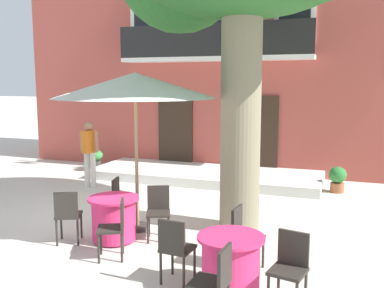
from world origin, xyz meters
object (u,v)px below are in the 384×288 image
cafe_table_near_tree (114,218)px  cafe_chair_middle_3 (290,264)px  pedestrian_near_entrance (89,150)px  cafe_chair_near_tree_3 (116,225)px  ground_planter_left (95,159)px  cafe_chair_middle_2 (216,279)px  cafe_chair_middle_1 (175,246)px  cafe_umbrella (135,86)px  cafe_chair_near_tree_2 (68,213)px  cafe_chair_near_tree_1 (121,199)px  cafe_chair_middle_0 (244,234)px  ground_planter_right (338,178)px  cafe_chair_near_tree_0 (158,209)px  cafe_table_middle (231,264)px

cafe_table_near_tree → cafe_chair_middle_3: (3.08, -1.20, 0.14)m
cafe_chair_middle_3 → pedestrian_near_entrance: (-5.56, 4.30, 0.43)m
cafe_chair_near_tree_3 → ground_planter_left: bearing=124.9°
cafe_table_near_tree → cafe_chair_middle_2: 3.01m
cafe_chair_middle_1 → ground_planter_left: 7.93m
cafe_chair_middle_1 → ground_planter_left: size_ratio=1.40×
cafe_chair_middle_1 → cafe_umbrella: size_ratio=0.31×
cafe_chair_near_tree_2 → cafe_chair_middle_1: 2.35m
pedestrian_near_entrance → cafe_chair_middle_1: bearing=-46.2°
cafe_chair_near_tree_1 → cafe_chair_middle_2: bearing=-44.7°
cafe_chair_near_tree_2 → cafe_chair_near_tree_1: bearing=69.9°
cafe_chair_near_tree_3 → cafe_chair_middle_0: bearing=8.3°
cafe_chair_middle_1 → ground_planter_right: size_ratio=1.43×
cafe_chair_near_tree_0 → cafe_chair_middle_0: bearing=-23.5°
cafe_chair_near_tree_0 → cafe_umbrella: (-0.55, 0.29, 2.08)m
cafe_chair_near_tree_0 → ground_planter_left: size_ratio=1.40×
cafe_chair_near_tree_3 → cafe_table_middle: 1.99m
pedestrian_near_entrance → cafe_chair_near_tree_1: bearing=-47.0°
cafe_umbrella → ground_planter_right: (3.39, 4.07, -2.26)m
cafe_chair_near_tree_2 → cafe_chair_near_tree_3: (1.05, -0.26, 0.00)m
cafe_chair_middle_2 → ground_planter_left: bearing=130.7°
cafe_chair_middle_1 → ground_planter_right: bearing=71.7°
cafe_chair_near_tree_2 → cafe_chair_middle_3: same height
cafe_table_middle → ground_planter_left: size_ratio=1.33×
cafe_chair_middle_0 → ground_planter_right: (1.18, 5.08, -0.17)m
ground_planter_right → cafe_chair_middle_1: bearing=-108.3°
cafe_chair_near_tree_3 → ground_planter_right: size_ratio=1.43×
cafe_chair_near_tree_1 → ground_planter_left: cafe_chair_near_tree_1 is taller
cafe_chair_middle_2 → cafe_table_middle: bearing=91.9°
cafe_chair_middle_1 → pedestrian_near_entrance: (-4.06, 4.23, 0.43)m
cafe_chair_near_tree_0 → cafe_table_middle: cafe_chair_near_tree_0 is taller
cafe_table_near_tree → pedestrian_near_entrance: size_ratio=0.51×
cafe_chair_near_tree_0 → ground_planter_left: cafe_chair_near_tree_0 is taller
cafe_chair_near_tree_3 → pedestrian_near_entrance: pedestrian_near_entrance is taller
cafe_chair_middle_3 → ground_planter_right: (0.43, 5.92, -0.17)m
cafe_umbrella → ground_planter_right: cafe_umbrella is taller
cafe_chair_near_tree_1 → cafe_chair_middle_3: same height
cafe_table_near_tree → cafe_chair_middle_0: bearing=-8.8°
cafe_umbrella → ground_planter_left: 6.06m
cafe_table_middle → cafe_chair_middle_3: 0.77m
cafe_table_middle → ground_planter_right: cafe_table_middle is taller
cafe_chair_middle_0 → ground_planter_left: cafe_chair_middle_0 is taller
cafe_umbrella → cafe_chair_near_tree_3: bearing=-77.4°
cafe_table_middle → cafe_chair_near_tree_1: bearing=144.7°
cafe_chair_near_tree_3 → cafe_chair_middle_3: 2.73m
cafe_chair_near_tree_1 → cafe_chair_near_tree_3: same height
cafe_table_middle → pedestrian_near_entrance: bearing=138.7°
cafe_table_near_tree → ground_planter_left: cafe_table_near_tree is taller
cafe_chair_middle_0 → ground_planter_right: bearing=76.9°
cafe_table_middle → cafe_chair_near_tree_0: bearing=138.5°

